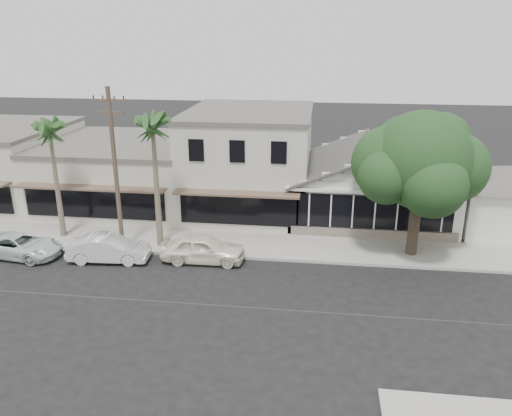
# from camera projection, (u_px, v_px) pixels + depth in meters

# --- Properties ---
(ground) EXTENTS (140.00, 140.00, 0.00)m
(ground) POSITION_uv_depth(u_px,v_px,m) (274.00, 309.00, 21.99)
(ground) COLOR black
(ground) RESTS_ON ground
(sidewalk_north) EXTENTS (90.00, 3.50, 0.15)m
(sidewalk_north) POSITION_uv_depth(u_px,v_px,m) (149.00, 239.00, 29.25)
(sidewalk_north) COLOR #9E9991
(sidewalk_north) RESTS_ON ground
(corner_shop) EXTENTS (10.40, 8.60, 5.10)m
(corner_shop) POSITION_uv_depth(u_px,v_px,m) (370.00, 179.00, 32.19)
(corner_shop) COLOR white
(corner_shop) RESTS_ON ground
(side_cottage) EXTENTS (6.00, 6.00, 3.00)m
(side_cottage) POSITION_uv_depth(u_px,v_px,m) (506.00, 205.00, 30.65)
(side_cottage) COLOR white
(side_cottage) RESTS_ON ground
(row_building_near) EXTENTS (8.00, 10.00, 6.50)m
(row_building_near) POSITION_uv_depth(u_px,v_px,m) (250.00, 162.00, 33.90)
(row_building_near) COLOR silver
(row_building_near) RESTS_ON ground
(row_building_midnear) EXTENTS (10.00, 10.00, 4.20)m
(row_building_midnear) POSITION_uv_depth(u_px,v_px,m) (124.00, 173.00, 35.37)
(row_building_midnear) COLOR beige
(row_building_midnear) RESTS_ON ground
(utility_pole) EXTENTS (1.80, 0.24, 9.00)m
(utility_pole) POSITION_uv_depth(u_px,v_px,m) (115.00, 168.00, 26.35)
(utility_pole) COLOR brown
(utility_pole) RESTS_ON ground
(car_0) EXTENTS (4.46, 1.87, 1.51)m
(car_0) POSITION_uv_depth(u_px,v_px,m) (203.00, 248.00, 26.38)
(car_0) COLOR white
(car_0) RESTS_ON ground
(car_1) EXTENTS (4.38, 1.84, 1.41)m
(car_1) POSITION_uv_depth(u_px,v_px,m) (109.00, 249.00, 26.45)
(car_1) COLOR silver
(car_1) RESTS_ON ground
(car_2) EXTENTS (4.76, 2.61, 1.26)m
(car_2) POSITION_uv_depth(u_px,v_px,m) (20.00, 246.00, 27.02)
(car_2) COLOR silver
(car_2) RESTS_ON ground
(shade_tree) EXTENTS (7.14, 6.45, 7.92)m
(shade_tree) POSITION_uv_depth(u_px,v_px,m) (419.00, 162.00, 25.77)
(shade_tree) COLOR #413527
(shade_tree) RESTS_ON ground
(palm_east) EXTENTS (3.09, 3.09, 8.06)m
(palm_east) POSITION_uv_depth(u_px,v_px,m) (152.00, 126.00, 26.06)
(palm_east) COLOR #726651
(palm_east) RESTS_ON ground
(palm_mid) EXTENTS (2.58, 2.58, 7.44)m
(palm_mid) POSITION_uv_depth(u_px,v_px,m) (49.00, 131.00, 27.57)
(palm_mid) COLOR #726651
(palm_mid) RESTS_ON ground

